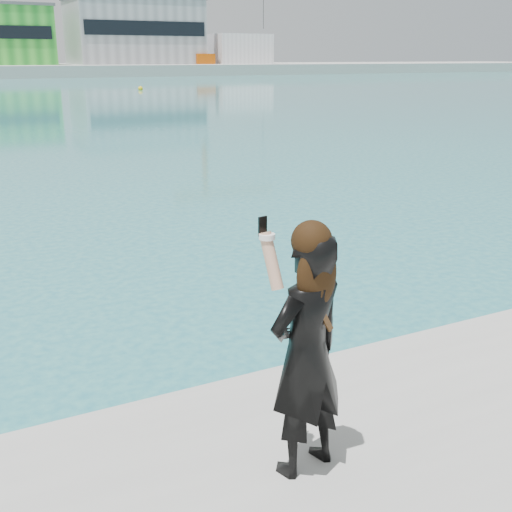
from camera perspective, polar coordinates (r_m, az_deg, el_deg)
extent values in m
cube|color=gray|center=(137.93, -10.73, 18.91)|extent=(25.00, 15.00, 12.00)
cube|color=black|center=(130.72, -9.69, 19.33)|extent=(23.75, 0.20, 2.64)
cube|color=silver|center=(144.17, -1.61, 17.92)|extent=(12.00, 10.00, 6.00)
cube|color=#D1570C|center=(136.37, -4.79, 17.06)|extent=(4.00, 4.00, 2.00)
cylinder|color=silver|center=(126.71, -17.85, 17.68)|extent=(0.16, 0.16, 8.00)
cube|color=red|center=(126.93, -17.72, 19.23)|extent=(1.20, 0.04, 0.80)
sphere|color=yellow|center=(72.80, -10.23, 14.32)|extent=(0.50, 0.50, 0.50)
imported|color=black|center=(4.18, 4.50, -8.82)|extent=(0.68, 0.52, 1.66)
sphere|color=black|center=(3.89, 4.98, 1.36)|extent=(0.25, 0.25, 0.25)
ellipsoid|color=black|center=(3.92, 5.42, -1.74)|extent=(0.28, 0.14, 0.44)
cylinder|color=tan|center=(3.86, 1.37, -0.43)|extent=(0.12, 0.21, 0.36)
cylinder|color=white|center=(3.84, 0.98, 1.75)|extent=(0.10, 0.10, 0.03)
cube|color=black|center=(3.86, 0.59, 2.66)|extent=(0.06, 0.03, 0.12)
cube|color=#4C2D14|center=(4.01, 5.78, -4.83)|extent=(0.23, 0.07, 0.34)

